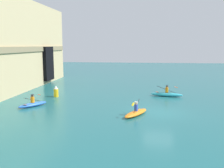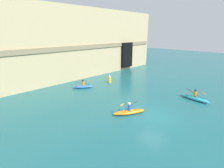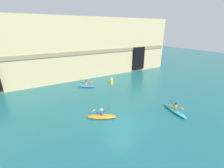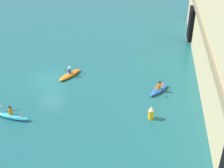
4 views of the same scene
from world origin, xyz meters
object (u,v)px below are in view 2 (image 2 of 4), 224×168
at_px(kayak_blue, 83,86).
at_px(kayak_cyan, 195,98).
at_px(marker_buoy, 110,79).
at_px(kayak_orange, 129,112).

xyz_separation_m(kayak_blue, kayak_cyan, (6.09, -12.52, 0.02)).
distance_m(kayak_blue, marker_buoy, 4.51).
relative_size(kayak_cyan, kayak_orange, 1.12).
bearing_deg(kayak_cyan, kayak_blue, -144.59).
bearing_deg(kayak_orange, kayak_cyan, 7.28).
bearing_deg(marker_buoy, kayak_orange, -125.19).
relative_size(kayak_cyan, marker_buoy, 2.81).
height_order(kayak_blue, kayak_cyan, kayak_cyan).
xyz_separation_m(kayak_cyan, kayak_orange, (-7.82, 3.12, -0.05)).
xyz_separation_m(kayak_blue, kayak_orange, (-1.73, -9.40, -0.02)).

